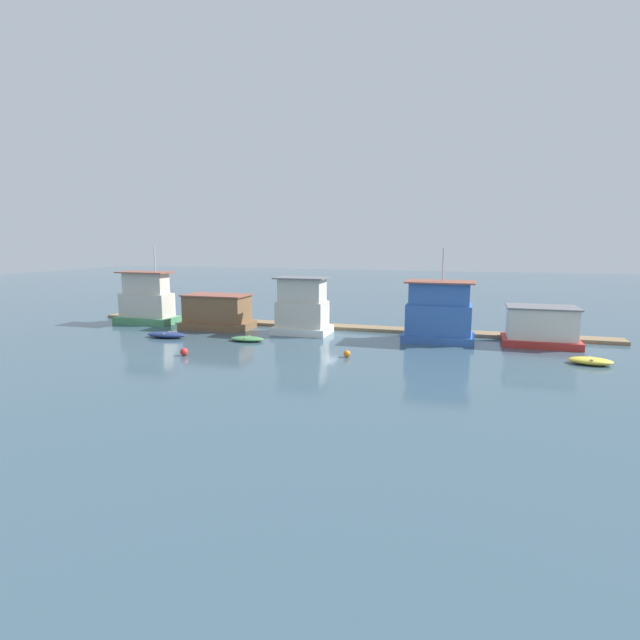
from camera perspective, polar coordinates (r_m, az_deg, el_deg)
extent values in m
plane|color=#385160|center=(45.97, 0.36, -1.54)|extent=(200.00, 200.00, 0.00)
cube|color=#846B4C|center=(48.77, 1.37, -0.74)|extent=(51.00, 1.99, 0.30)
cube|color=#4C9360|center=(54.71, -19.08, 0.03)|extent=(6.15, 3.37, 0.67)
cube|color=beige|center=(54.50, -19.16, 1.63)|extent=(5.18, 2.39, 2.41)
cube|color=beige|center=(54.28, -19.29, 4.00)|extent=(4.50, 1.71, 2.11)
cube|color=brown|center=(54.20, -19.35, 5.17)|extent=(5.48, 2.69, 0.12)
cylinder|color=#B2B2B7|center=(53.44, -18.38, 6.61)|extent=(0.12, 0.12, 2.55)
cube|color=brown|center=(49.54, -11.61, -0.56)|extent=(6.61, 3.84, 0.66)
cube|color=brown|center=(49.30, -11.67, 1.28)|extent=(5.92, 3.16, 2.54)
cube|color=brown|center=(49.14, -11.72, 2.81)|extent=(6.22, 3.46, 0.12)
cube|color=white|center=(45.92, -2.02, -1.13)|extent=(5.05, 3.56, 0.66)
cube|color=beige|center=(45.68, -2.03, 0.69)|extent=(4.34, 2.85, 2.29)
cube|color=beige|center=(45.41, -2.05, 3.44)|extent=(3.94, 2.44, 2.10)
cube|color=slate|center=(45.32, -2.05, 4.83)|extent=(4.64, 3.15, 0.12)
cube|color=#3866B7|center=(43.73, 13.35, -1.91)|extent=(5.93, 3.90, 0.64)
cube|color=#3866B7|center=(43.46, 13.42, 0.13)|extent=(5.33, 3.30, 2.52)
cube|color=#3866B7|center=(43.19, 13.53, 2.98)|extent=(4.90, 2.88, 1.82)
cube|color=brown|center=(43.10, 13.58, 4.27)|extent=(5.63, 3.60, 0.12)
cylinder|color=#B2B2B7|center=(43.00, 13.88, 6.18)|extent=(0.12, 0.12, 2.77)
cube|color=red|center=(44.70, 23.82, -2.25)|extent=(5.93, 4.11, 0.58)
cube|color=silver|center=(44.45, 23.95, -0.31)|extent=(5.19, 3.37, 2.48)
cube|color=slate|center=(44.27, 24.05, 1.36)|extent=(5.49, 3.67, 0.12)
ellipsoid|color=navy|center=(45.93, -17.13, -1.63)|extent=(3.69, 1.67, 0.51)
cube|color=#997F60|center=(45.89, -17.14, -1.41)|extent=(0.25, 1.18, 0.08)
ellipsoid|color=#47844C|center=(42.85, -8.32, -2.14)|extent=(3.03, 1.68, 0.40)
cube|color=#997F60|center=(42.82, -8.32, -1.96)|extent=(0.24, 1.25, 0.08)
ellipsoid|color=yellow|center=(39.24, 28.53, -4.13)|extent=(2.97, 1.76, 0.50)
cube|color=#997F60|center=(39.21, 28.55, -3.88)|extent=(0.28, 1.26, 0.08)
cylinder|color=brown|center=(55.03, -17.06, 0.46)|extent=(0.21, 0.21, 1.20)
cylinder|color=brown|center=(56.25, -18.96, 0.99)|extent=(0.22, 0.22, 2.06)
cylinder|color=brown|center=(53.04, -13.81, 0.72)|extent=(0.22, 0.22, 2.00)
sphere|color=red|center=(38.45, -15.28, -3.52)|extent=(0.59, 0.59, 0.59)
sphere|color=orange|center=(36.67, 3.10, -3.87)|extent=(0.51, 0.51, 0.51)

